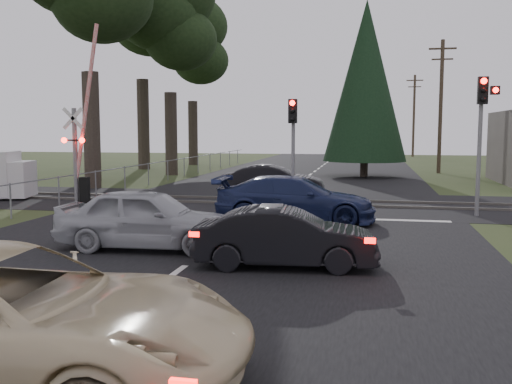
% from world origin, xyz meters
% --- Properties ---
extents(ground, '(120.00, 120.00, 0.00)m').
position_xyz_m(ground, '(0.00, 0.00, 0.00)').
color(ground, '#2F3E1C').
rests_on(ground, ground).
extents(road, '(14.00, 100.00, 0.01)m').
position_xyz_m(road, '(0.00, 10.00, 0.01)').
color(road, black).
rests_on(road, ground).
extents(rail_corridor, '(120.00, 8.00, 0.01)m').
position_xyz_m(rail_corridor, '(0.00, 12.00, 0.01)').
color(rail_corridor, black).
rests_on(rail_corridor, ground).
extents(stop_line, '(13.00, 0.35, 0.00)m').
position_xyz_m(stop_line, '(0.00, 8.20, 0.01)').
color(stop_line, silver).
rests_on(stop_line, ground).
extents(rail_near, '(120.00, 0.12, 0.10)m').
position_xyz_m(rail_near, '(0.00, 11.20, 0.05)').
color(rail_near, '#59544C').
rests_on(rail_near, ground).
extents(rail_far, '(120.00, 0.12, 0.10)m').
position_xyz_m(rail_far, '(0.00, 12.80, 0.05)').
color(rail_far, '#59544C').
rests_on(rail_far, ground).
extents(crossing_signal, '(1.62, 0.38, 6.96)m').
position_xyz_m(crossing_signal, '(-7.27, 9.79, 2.06)').
color(crossing_signal, slate).
rests_on(crossing_signal, ground).
extents(traffic_signal_right, '(0.68, 0.48, 4.70)m').
position_xyz_m(traffic_signal_right, '(7.55, 9.47, 3.31)').
color(traffic_signal_right, slate).
rests_on(traffic_signal_right, ground).
extents(traffic_signal_center, '(0.32, 0.48, 4.10)m').
position_xyz_m(traffic_signal_center, '(1.00, 10.68, 2.81)').
color(traffic_signal_center, slate).
rests_on(traffic_signal_center, ground).
extents(utility_pole_mid, '(1.80, 0.26, 9.00)m').
position_xyz_m(utility_pole_mid, '(8.50, 30.00, 4.73)').
color(utility_pole_mid, '#4C3D2D').
rests_on(utility_pole_mid, ground).
extents(utility_pole_far, '(1.80, 0.26, 9.00)m').
position_xyz_m(utility_pole_far, '(8.50, 55.00, 4.73)').
color(utility_pole_far, '#4C3D2D').
rests_on(utility_pole_far, ground).
extents(euc_tree_c, '(6.00, 6.00, 13.20)m').
position_xyz_m(euc_tree_c, '(-9.00, 25.00, 9.51)').
color(euc_tree_c, '#473D33').
rests_on(euc_tree_c, ground).
extents(euc_tree_d, '(7.50, 7.50, 16.50)m').
position_xyz_m(euc_tree_d, '(-13.00, 30.00, 11.91)').
color(euc_tree_d, '#473D33').
rests_on(euc_tree_d, ground).
extents(euc_tree_e, '(6.00, 6.00, 13.20)m').
position_xyz_m(euc_tree_e, '(-11.00, 36.00, 9.51)').
color(euc_tree_e, '#473D33').
rests_on(euc_tree_e, ground).
extents(conifer_tree, '(5.20, 5.20, 11.00)m').
position_xyz_m(conifer_tree, '(3.50, 26.00, 5.99)').
color(conifer_tree, '#473D33').
rests_on(conifer_tree, ground).
extents(fence_left, '(0.10, 36.00, 1.20)m').
position_xyz_m(fence_left, '(-7.80, 22.50, 0.00)').
color(fence_left, slate).
rests_on(fence_left, ground).
extents(dark_hatchback, '(4.01, 1.71, 1.29)m').
position_xyz_m(dark_hatchback, '(2.15, 1.14, 0.64)').
color(dark_hatchback, black).
rests_on(dark_hatchback, ground).
extents(silver_car, '(4.52, 1.97, 1.52)m').
position_xyz_m(silver_car, '(-1.49, 2.35, 0.76)').
color(silver_car, '#A2A4A9').
rests_on(silver_car, ground).
extents(blue_sedan, '(5.16, 2.23, 1.48)m').
position_xyz_m(blue_sedan, '(1.57, 7.12, 0.74)').
color(blue_sedan, '#182148').
rests_on(blue_sedan, ground).
extents(dark_car_far, '(4.44, 1.74, 1.44)m').
position_xyz_m(dark_car_far, '(-0.20, 13.32, 0.72)').
color(dark_car_far, black).
rests_on(dark_car_far, ground).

